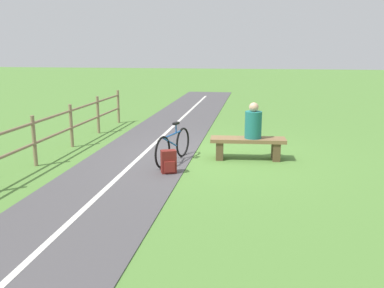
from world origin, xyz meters
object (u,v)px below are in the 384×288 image
Objects in this scene: person_seated at (253,123)px; backpack at (169,162)px; bench at (248,145)px; bicycle at (173,146)px.

backpack is (1.61, 1.37, -0.58)m from person_seated.
bench is at bearing -0.00° from person_seated.
backpack is at bearing 19.18° from bicycle.
person_seated is 1.68× the size of backpack.
person_seated is at bearing -139.62° from backpack.
bicycle is 3.49× the size of backpack.
person_seated is at bearing 180.00° from bench.
person_seated is at bearing 120.84° from bicycle.
person_seated is (-0.11, -0.01, 0.49)m from bench.
person_seated reaches higher than bicycle.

